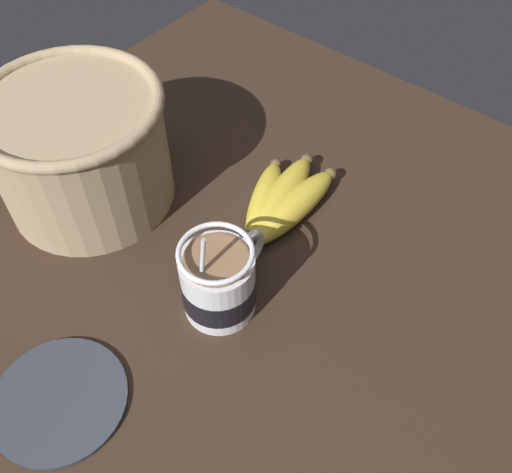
# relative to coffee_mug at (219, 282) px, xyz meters

# --- Properties ---
(table) EXTENTS (1.01, 1.01, 0.03)m
(table) POSITION_rel_coffee_mug_xyz_m (0.03, -0.02, -0.06)
(table) COLOR #332319
(table) RESTS_ON ground
(coffee_mug) EXTENTS (0.13, 0.09, 0.14)m
(coffee_mug) POSITION_rel_coffee_mug_xyz_m (0.00, 0.00, 0.00)
(coffee_mug) COLOR silver
(coffee_mug) RESTS_ON table
(banana_bunch) EXTENTS (0.19, 0.11, 0.04)m
(banana_bunch) POSITION_rel_coffee_mug_xyz_m (0.16, 0.03, -0.03)
(banana_bunch) COLOR brown
(banana_bunch) RESTS_ON table
(woven_basket) EXTENTS (0.24, 0.24, 0.16)m
(woven_basket) POSITION_rel_coffee_mug_xyz_m (0.03, 0.26, 0.04)
(woven_basket) COLOR tan
(woven_basket) RESTS_ON table
(small_plate) EXTENTS (0.15, 0.15, 0.01)m
(small_plate) POSITION_rel_coffee_mug_xyz_m (-0.20, 0.05, -0.04)
(small_plate) COLOR #333842
(small_plate) RESTS_ON table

